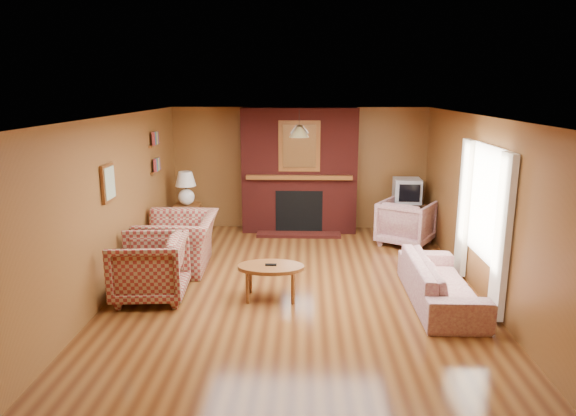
{
  "coord_description": "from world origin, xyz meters",
  "views": [
    {
      "loc": [
        0.11,
        -6.83,
        2.77
      ],
      "look_at": [
        -0.14,
        0.6,
        1.02
      ],
      "focal_mm": 32.0,
      "sensor_mm": 36.0,
      "label": 1
    }
  ],
  "objects_px": {
    "floral_armchair": "(406,223)",
    "table_lamp": "(186,186)",
    "tv_stand": "(405,218)",
    "crt_tv": "(407,191)",
    "floral_sofa": "(441,282)",
    "plaid_loveseat": "(179,242)",
    "fireplace": "(299,172)",
    "side_table": "(187,221)",
    "plaid_armchair": "(149,268)",
    "coffee_table": "(271,270)"
  },
  "relations": [
    {
      "from": "tv_stand",
      "to": "plaid_loveseat",
      "type": "bearing_deg",
      "value": -156.18
    },
    {
      "from": "tv_stand",
      "to": "crt_tv",
      "type": "distance_m",
      "value": 0.55
    },
    {
      "from": "floral_armchair",
      "to": "crt_tv",
      "type": "xyz_separation_m",
      "value": [
        0.12,
        0.65,
        0.46
      ]
    },
    {
      "from": "side_table",
      "to": "crt_tv",
      "type": "bearing_deg",
      "value": 4.74
    },
    {
      "from": "floral_sofa",
      "to": "crt_tv",
      "type": "relative_size",
      "value": 3.81
    },
    {
      "from": "plaid_loveseat",
      "to": "floral_armchair",
      "type": "height_order",
      "value": "plaid_loveseat"
    },
    {
      "from": "fireplace",
      "to": "side_table",
      "type": "xyz_separation_m",
      "value": [
        -2.1,
        -0.53,
        -0.87
      ]
    },
    {
      "from": "floral_armchair",
      "to": "tv_stand",
      "type": "distance_m",
      "value": 0.68
    },
    {
      "from": "floral_armchair",
      "to": "coffee_table",
      "type": "xyz_separation_m",
      "value": [
        -2.27,
        -2.53,
        0.0
      ]
    },
    {
      "from": "fireplace",
      "to": "side_table",
      "type": "distance_m",
      "value": 2.33
    },
    {
      "from": "plaid_loveseat",
      "to": "plaid_armchair",
      "type": "distance_m",
      "value": 1.2
    },
    {
      "from": "plaid_armchair",
      "to": "floral_sofa",
      "type": "bearing_deg",
      "value": 85.42
    },
    {
      "from": "coffee_table",
      "to": "tv_stand",
      "type": "distance_m",
      "value": 3.98
    },
    {
      "from": "plaid_armchair",
      "to": "floral_armchair",
      "type": "height_order",
      "value": "plaid_armchair"
    },
    {
      "from": "floral_armchair",
      "to": "crt_tv",
      "type": "relative_size",
      "value": 1.72
    },
    {
      "from": "floral_sofa",
      "to": "table_lamp",
      "type": "relative_size",
      "value": 3.13
    },
    {
      "from": "fireplace",
      "to": "floral_armchair",
      "type": "xyz_separation_m",
      "value": [
        1.93,
        -0.84,
        -0.78
      ]
    },
    {
      "from": "table_lamp",
      "to": "floral_sofa",
      "type": "bearing_deg",
      "value": -35.89
    },
    {
      "from": "plaid_loveseat",
      "to": "table_lamp",
      "type": "xyz_separation_m",
      "value": [
        -0.25,
        1.69,
        0.56
      ]
    },
    {
      "from": "tv_stand",
      "to": "crt_tv",
      "type": "relative_size",
      "value": 1.22
    },
    {
      "from": "floral_armchair",
      "to": "table_lamp",
      "type": "xyz_separation_m",
      "value": [
        -4.03,
        0.31,
        0.57
      ]
    },
    {
      "from": "plaid_armchair",
      "to": "plaid_loveseat",
      "type": "bearing_deg",
      "value": 170.7
    },
    {
      "from": "fireplace",
      "to": "plaid_loveseat",
      "type": "distance_m",
      "value": 2.99
    },
    {
      "from": "plaid_armchair",
      "to": "table_lamp",
      "type": "relative_size",
      "value": 1.5
    },
    {
      "from": "plaid_armchair",
      "to": "coffee_table",
      "type": "height_order",
      "value": "plaid_armchair"
    },
    {
      "from": "fireplace",
      "to": "plaid_armchair",
      "type": "relative_size",
      "value": 2.54
    },
    {
      "from": "table_lamp",
      "to": "side_table",
      "type": "bearing_deg",
      "value": 0.0
    },
    {
      "from": "plaid_loveseat",
      "to": "crt_tv",
      "type": "relative_size",
      "value": 2.49
    },
    {
      "from": "plaid_loveseat",
      "to": "floral_sofa",
      "type": "relative_size",
      "value": 0.65
    },
    {
      "from": "floral_sofa",
      "to": "floral_armchair",
      "type": "xyz_separation_m",
      "value": [
        0.03,
        2.58,
        0.12
      ]
    },
    {
      "from": "table_lamp",
      "to": "crt_tv",
      "type": "height_order",
      "value": "table_lamp"
    },
    {
      "from": "coffee_table",
      "to": "crt_tv",
      "type": "bearing_deg",
      "value": 53.18
    },
    {
      "from": "floral_armchair",
      "to": "table_lamp",
      "type": "distance_m",
      "value": 4.09
    },
    {
      "from": "floral_sofa",
      "to": "side_table",
      "type": "distance_m",
      "value": 4.94
    },
    {
      "from": "fireplace",
      "to": "side_table",
      "type": "bearing_deg",
      "value": -165.71
    },
    {
      "from": "plaid_armchair",
      "to": "tv_stand",
      "type": "xyz_separation_m",
      "value": [
        4.0,
        3.24,
        -0.11
      ]
    },
    {
      "from": "fireplace",
      "to": "side_table",
      "type": "relative_size",
      "value": 3.82
    },
    {
      "from": "fireplace",
      "to": "floral_sofa",
      "type": "distance_m",
      "value": 4.02
    },
    {
      "from": "side_table",
      "to": "table_lamp",
      "type": "xyz_separation_m",
      "value": [
        0.0,
        0.0,
        0.66
      ]
    },
    {
      "from": "floral_sofa",
      "to": "floral_armchair",
      "type": "height_order",
      "value": "floral_armchair"
    },
    {
      "from": "plaid_loveseat",
      "to": "table_lamp",
      "type": "distance_m",
      "value": 1.8
    },
    {
      "from": "fireplace",
      "to": "floral_armchair",
      "type": "distance_m",
      "value": 2.25
    },
    {
      "from": "coffee_table",
      "to": "floral_armchair",
      "type": "bearing_deg",
      "value": 48.13
    },
    {
      "from": "fireplace",
      "to": "plaid_loveseat",
      "type": "xyz_separation_m",
      "value": [
        -1.85,
        -2.23,
        -0.76
      ]
    },
    {
      "from": "floral_armchair",
      "to": "table_lamp",
      "type": "height_order",
      "value": "table_lamp"
    },
    {
      "from": "coffee_table",
      "to": "table_lamp",
      "type": "height_order",
      "value": "table_lamp"
    },
    {
      "from": "fireplace",
      "to": "table_lamp",
      "type": "relative_size",
      "value": 3.82
    },
    {
      "from": "plaid_loveseat",
      "to": "tv_stand",
      "type": "distance_m",
      "value": 4.4
    },
    {
      "from": "plaid_loveseat",
      "to": "floral_sofa",
      "type": "distance_m",
      "value": 3.94
    },
    {
      "from": "plaid_loveseat",
      "to": "side_table",
      "type": "bearing_deg",
      "value": -173.92
    }
  ]
}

